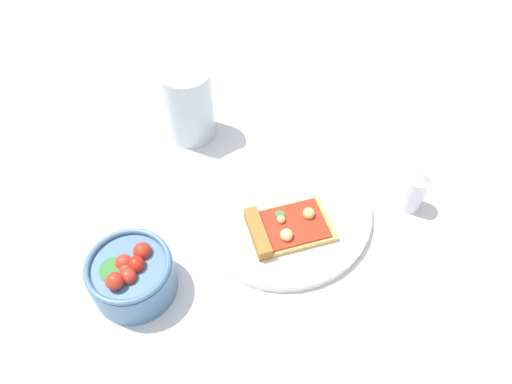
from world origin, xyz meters
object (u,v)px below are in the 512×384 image
salad_bowl (132,275)px  soda_glass (189,106)px  pizza_slice_main (284,228)px  plate (281,209)px  pepper_shaker (415,190)px

salad_bowl → soda_glass: (-0.27, -0.13, 0.03)m
pizza_slice_main → plate: bearing=-141.5°
pizza_slice_main → salad_bowl: salad_bowl is taller
plate → pizza_slice_main: size_ratio=1.91×
salad_bowl → soda_glass: bearing=-153.8°
soda_glass → pepper_shaker: bearing=101.1°
pizza_slice_main → pepper_shaker: bearing=142.1°
soda_glass → plate: bearing=76.5°
plate → pizza_slice_main: pizza_slice_main is taller
pizza_slice_main → salad_bowl: bearing=-31.7°
soda_glass → pizza_slice_main: bearing=70.6°
salad_bowl → pepper_shaker: (-0.35, 0.24, 0.00)m
plate → pizza_slice_main: 0.05m
pizza_slice_main → soda_glass: bearing=-109.4°
soda_glass → pepper_shaker: soda_glass is taller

